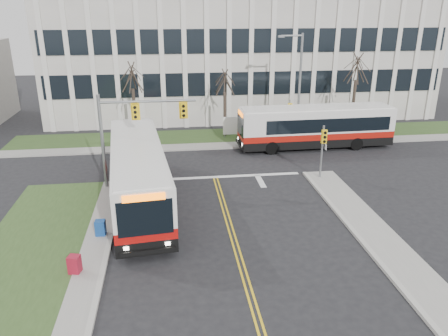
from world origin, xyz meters
TOP-DOWN VIEW (x-y plane):
  - ground at (0.00, 0.00)m, footprint 120.00×120.00m
  - sidewalk_west at (-7.00, -5.00)m, footprint 1.20×26.00m
  - sidewalk_east at (7.50, -5.00)m, footprint 2.00×26.00m
  - sidewalk_cross at (5.00, 15.20)m, footprint 44.00×1.60m
  - building_lawn at (5.00, 18.00)m, footprint 44.00×5.00m
  - office_building at (5.00, 30.00)m, footprint 40.00×16.00m
  - mast_arm_signal at (-5.62, 7.16)m, footprint 6.11×0.38m
  - signal_pole_near at (7.20, 6.90)m, footprint 0.34×0.39m
  - signal_pole_far at (7.20, 15.40)m, footprint 0.34×0.39m
  - streetlight at (8.03, 16.20)m, footprint 2.15×0.25m
  - directory_sign at (2.50, 17.50)m, footprint 1.50×0.12m
  - tree_left at (-6.00, 18.00)m, footprint 1.80×1.80m
  - tree_mid at (2.00, 18.20)m, footprint 1.80×1.80m
  - tree_right at (14.00, 18.00)m, footprint 1.80×1.80m
  - bus_main at (-5.00, 4.53)m, footprint 4.30×13.69m
  - bus_cross at (9.10, 14.00)m, footprint 12.84×3.09m
  - newspaper_box_blue at (-6.80, 0.54)m, footprint 0.53×0.49m
  - newspaper_box_red at (-7.49, -2.78)m, footprint 0.59×0.56m

SIDE VIEW (x-z plane):
  - ground at x=0.00m, z-range 0.00..0.00m
  - building_lawn at x=5.00m, z-range 0.00..0.12m
  - sidewalk_west at x=-7.00m, z-range 0.00..0.14m
  - sidewalk_east at x=7.50m, z-range 0.00..0.14m
  - sidewalk_cross at x=5.00m, z-range 0.00..0.14m
  - newspaper_box_blue at x=-6.80m, z-range 0.00..0.95m
  - newspaper_box_red at x=-7.49m, z-range 0.00..0.95m
  - directory_sign at x=2.50m, z-range 0.17..2.17m
  - bus_cross at x=9.10m, z-range 0.00..3.41m
  - bus_main at x=-5.00m, z-range 0.00..3.59m
  - signal_pole_near at x=7.20m, z-range 0.60..4.40m
  - signal_pole_far at x=7.20m, z-range 0.60..4.40m
  - mast_arm_signal at x=-5.62m, z-range 1.16..7.36m
  - tree_mid at x=2.00m, z-range 1.47..8.29m
  - streetlight at x=8.03m, z-range 0.59..9.79m
  - tree_left at x=-6.00m, z-range 1.66..9.36m
  - tree_right at x=14.00m, z-range 1.78..10.03m
  - office_building at x=5.00m, z-range 0.00..12.00m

